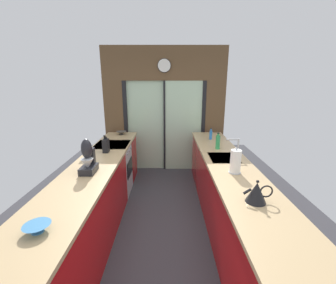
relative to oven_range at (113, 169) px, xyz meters
name	(u,v)px	position (x,y,z in m)	size (l,w,h in m)	color
ground_plane	(162,212)	(0.91, -0.65, -0.47)	(5.04, 7.60, 0.02)	#38383D
back_wall_unit	(163,103)	(0.91, 1.15, 1.07)	(2.64, 0.12, 2.70)	brown
left_counter_run	(93,200)	(0.00, -1.12, 0.01)	(0.62, 3.80, 0.92)	#AD0C0F
right_counter_run	(226,194)	(1.82, -0.95, 0.01)	(0.62, 3.80, 0.92)	#AD0C0F
sink_faucet	(235,145)	(1.97, -0.70, 0.65)	(0.19, 0.02, 0.28)	#B7BABC
oven_range	(113,169)	(0.00, 0.00, 0.00)	(0.60, 0.60, 0.92)	#B7BABC
mixing_bowl_near	(36,228)	(0.02, -2.37, 0.50)	(0.20, 0.20, 0.06)	teal
mixing_bowl_far	(120,133)	(0.02, 0.74, 0.50)	(0.21, 0.21, 0.07)	#514C47
knife_block	(105,146)	(0.02, -0.44, 0.57)	(0.08, 0.14, 0.27)	black
stand_mixer	(87,160)	(0.02, -1.24, 0.63)	(0.17, 0.27, 0.42)	black
kettle	(256,192)	(1.80, -1.94, 0.56)	(0.28, 0.19, 0.22)	black
soap_bottle_near	(217,142)	(1.80, -0.28, 0.58)	(0.07, 0.07, 0.27)	#339E56
soap_bottle_far	(210,135)	(1.80, 0.34, 0.55)	(0.05, 0.05, 0.22)	#286BB7
paper_towel_roll	(235,162)	(1.80, -1.26, 0.61)	(0.15, 0.15, 0.32)	#B7BABC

